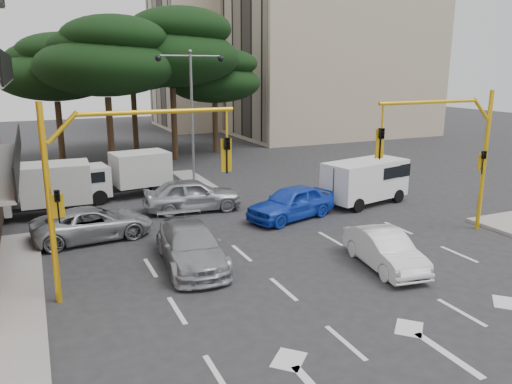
{
  "coord_description": "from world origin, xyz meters",
  "views": [
    {
      "loc": [
        -8.82,
        -13.08,
        6.91
      ],
      "look_at": [
        -0.17,
        6.23,
        1.6
      ],
      "focal_mm": 35.0,
      "sensor_mm": 36.0,
      "label": 1
    }
  ],
  "objects_px": {
    "car_blue_compact": "(291,203)",
    "box_truck_a": "(35,191)",
    "signal_mast_right": "(455,144)",
    "signal_mast_left": "(111,171)",
    "car_silver_cross_b": "(192,195)",
    "street_lamp_center": "(191,93)",
    "car_white_hatch": "(385,250)",
    "car_silver_wagon": "(191,246)",
    "car_silver_cross_a": "(93,223)",
    "box_truck_b": "(125,175)",
    "van_white": "(365,182)"
  },
  "relations": [
    {
      "from": "signal_mast_right",
      "to": "van_white",
      "type": "height_order",
      "value": "signal_mast_right"
    },
    {
      "from": "car_blue_compact",
      "to": "box_truck_a",
      "type": "height_order",
      "value": "box_truck_a"
    },
    {
      "from": "street_lamp_center",
      "to": "car_white_hatch",
      "type": "xyz_separation_m",
      "value": [
        2.1,
        -15.83,
        -4.77
      ]
    },
    {
      "from": "box_truck_a",
      "to": "car_silver_cross_a",
      "type": "bearing_deg",
      "value": -152.2
    },
    {
      "from": "signal_mast_right",
      "to": "car_silver_cross_b",
      "type": "height_order",
      "value": "signal_mast_right"
    },
    {
      "from": "car_silver_cross_b",
      "to": "car_silver_wagon",
      "type": "bearing_deg",
      "value": 169.06
    },
    {
      "from": "box_truck_a",
      "to": "street_lamp_center",
      "type": "bearing_deg",
      "value": -63.03
    },
    {
      "from": "car_white_hatch",
      "to": "box_truck_b",
      "type": "relative_size",
      "value": 0.81
    },
    {
      "from": "car_white_hatch",
      "to": "car_silver_cross_a",
      "type": "distance_m",
      "value": 11.66
    },
    {
      "from": "car_silver_cross_a",
      "to": "car_silver_cross_b",
      "type": "height_order",
      "value": "car_silver_cross_b"
    },
    {
      "from": "box_truck_b",
      "to": "car_white_hatch",
      "type": "bearing_deg",
      "value": -162.08
    },
    {
      "from": "van_white",
      "to": "box_truck_b",
      "type": "distance_m",
      "value": 12.82
    },
    {
      "from": "signal_mast_right",
      "to": "street_lamp_center",
      "type": "height_order",
      "value": "street_lamp_center"
    },
    {
      "from": "van_white",
      "to": "box_truck_b",
      "type": "xyz_separation_m",
      "value": [
        -11.13,
        6.37,
        0.06
      ]
    },
    {
      "from": "street_lamp_center",
      "to": "car_blue_compact",
      "type": "relative_size",
      "value": 1.72
    },
    {
      "from": "signal_mast_right",
      "to": "car_silver_cross_a",
      "type": "relative_size",
      "value": 1.25
    },
    {
      "from": "signal_mast_right",
      "to": "car_silver_wagon",
      "type": "bearing_deg",
      "value": 173.69
    },
    {
      "from": "signal_mast_left",
      "to": "car_silver_wagon",
      "type": "relative_size",
      "value": 1.21
    },
    {
      "from": "signal_mast_right",
      "to": "car_silver_wagon",
      "type": "height_order",
      "value": "signal_mast_right"
    },
    {
      "from": "car_white_hatch",
      "to": "car_blue_compact",
      "type": "distance_m",
      "value": 6.55
    },
    {
      "from": "signal_mast_left",
      "to": "signal_mast_right",
      "type": "bearing_deg",
      "value": 0.0
    },
    {
      "from": "street_lamp_center",
      "to": "box_truck_b",
      "type": "xyz_separation_m",
      "value": [
        -4.5,
        -2.05,
        -4.22
      ]
    },
    {
      "from": "street_lamp_center",
      "to": "van_white",
      "type": "xyz_separation_m",
      "value": [
        6.63,
        -8.42,
        -4.29
      ]
    },
    {
      "from": "van_white",
      "to": "signal_mast_right",
      "type": "bearing_deg",
      "value": -10.29
    },
    {
      "from": "signal_mast_right",
      "to": "car_silver_wagon",
      "type": "relative_size",
      "value": 1.21
    },
    {
      "from": "car_silver_wagon",
      "to": "box_truck_b",
      "type": "bearing_deg",
      "value": 97.52
    },
    {
      "from": "signal_mast_right",
      "to": "signal_mast_left",
      "type": "distance_m",
      "value": 13.61
    },
    {
      "from": "car_white_hatch",
      "to": "signal_mast_left",
      "type": "bearing_deg",
      "value": 176.81
    },
    {
      "from": "signal_mast_left",
      "to": "box_truck_b",
      "type": "distance_m",
      "value": 12.47
    },
    {
      "from": "signal_mast_right",
      "to": "car_silver_wagon",
      "type": "distance_m",
      "value": 11.4
    },
    {
      "from": "car_silver_cross_a",
      "to": "box_truck_b",
      "type": "relative_size",
      "value": 0.98
    },
    {
      "from": "car_silver_wagon",
      "to": "car_silver_cross_a",
      "type": "relative_size",
      "value": 1.03
    },
    {
      "from": "car_silver_cross_b",
      "to": "van_white",
      "type": "bearing_deg",
      "value": -98.46
    },
    {
      "from": "car_blue_compact",
      "to": "box_truck_b",
      "type": "bearing_deg",
      "value": -154.8
    },
    {
      "from": "signal_mast_left",
      "to": "box_truck_b",
      "type": "bearing_deg",
      "value": 79.09
    },
    {
      "from": "street_lamp_center",
      "to": "van_white",
      "type": "height_order",
      "value": "street_lamp_center"
    },
    {
      "from": "box_truck_b",
      "to": "signal_mast_left",
      "type": "bearing_deg",
      "value": 161.39
    },
    {
      "from": "car_silver_wagon",
      "to": "car_silver_cross_a",
      "type": "bearing_deg",
      "value": 128.62
    },
    {
      "from": "signal_mast_left",
      "to": "car_blue_compact",
      "type": "distance_m",
      "value": 10.34
    },
    {
      "from": "car_silver_wagon",
      "to": "van_white",
      "type": "relative_size",
      "value": 1.09
    },
    {
      "from": "car_silver_cross_b",
      "to": "box_truck_a",
      "type": "distance_m",
      "value": 7.31
    },
    {
      "from": "car_silver_cross_a",
      "to": "street_lamp_center",
      "type": "bearing_deg",
      "value": -44.22
    },
    {
      "from": "street_lamp_center",
      "to": "box_truck_a",
      "type": "height_order",
      "value": "street_lamp_center"
    },
    {
      "from": "car_silver_wagon",
      "to": "box_truck_b",
      "type": "distance_m",
      "value": 10.77
    },
    {
      "from": "street_lamp_center",
      "to": "car_silver_cross_a",
      "type": "distance_m",
      "value": 11.93
    },
    {
      "from": "signal_mast_right",
      "to": "signal_mast_left",
      "type": "xyz_separation_m",
      "value": [
        -13.61,
        0.0,
        0.0
      ]
    },
    {
      "from": "street_lamp_center",
      "to": "box_truck_a",
      "type": "bearing_deg",
      "value": -155.11
    },
    {
      "from": "car_silver_wagon",
      "to": "car_white_hatch",
      "type": "bearing_deg",
      "value": -20.79
    },
    {
      "from": "box_truck_a",
      "to": "car_white_hatch",
      "type": "bearing_deg",
      "value": -134.31
    },
    {
      "from": "car_silver_cross_b",
      "to": "box_truck_a",
      "type": "height_order",
      "value": "box_truck_a"
    }
  ]
}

